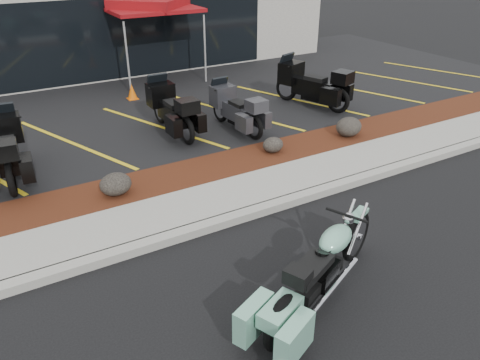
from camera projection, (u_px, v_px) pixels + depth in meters
ground at (284, 239)px, 7.87m from camera, size 90.00×90.00×0.00m
curb at (256, 211)px, 8.52m from camera, size 24.00×0.25×0.15m
sidewalk at (237, 195)px, 9.06m from camera, size 24.00×1.20×0.15m
mulch_bed at (209, 171)px, 9.98m from camera, size 24.00×1.20×0.16m
upper_lot at (128, 102)px, 14.12m from camera, size 26.00×9.60×0.15m
dealership_building at (71, 10)px, 18.03m from camera, size 18.00×8.16×4.00m
boulder_left at (116, 184)px, 8.82m from camera, size 0.60×0.50×0.43m
boulder_mid at (273, 145)px, 10.59m from camera, size 0.49×0.40×0.34m
boulder_right at (349, 127)px, 11.42m from camera, size 0.66×0.55×0.47m
hero_cruiser at (357, 229)px, 7.15m from camera, size 3.15×1.98×1.09m
touring_black_front at (7, 133)px, 9.92m from camera, size 1.10×2.36×1.33m
touring_black_mid at (159, 99)px, 12.03m from camera, size 0.90×2.28×1.32m
touring_grey at (220, 100)px, 12.16m from camera, size 0.97×2.12×1.20m
touring_black_rear at (287, 77)px, 13.73m from camera, size 1.66×2.57×1.40m
traffic_cone at (132, 92)px, 14.05m from camera, size 0.38×0.38×0.46m
popup_canopy at (149, 5)px, 15.19m from camera, size 2.96×2.96×2.62m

